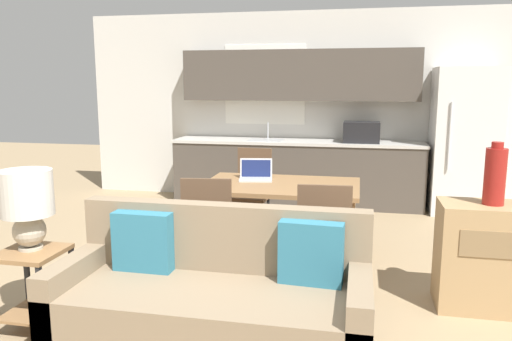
# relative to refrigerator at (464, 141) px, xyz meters

# --- Properties ---
(wall_back) EXTENTS (6.40, 0.07, 2.70)m
(wall_back) POSITION_rel_refrigerator_xyz_m (-2.20, 0.39, 0.41)
(wall_back) COLOR silver
(wall_back) RESTS_ON ground_plane
(kitchen_counter) EXTENTS (3.49, 0.65, 2.15)m
(kitchen_counter) POSITION_rel_refrigerator_xyz_m (-2.18, 0.09, -0.10)
(kitchen_counter) COLOR #4C443D
(kitchen_counter) RESTS_ON ground_plane
(refrigerator) EXTENTS (0.81, 0.72, 1.90)m
(refrigerator) POSITION_rel_refrigerator_xyz_m (0.00, 0.00, 0.00)
(refrigerator) COLOR white
(refrigerator) RESTS_ON ground_plane
(dining_table) EXTENTS (1.47, 0.96, 0.75)m
(dining_table) POSITION_rel_refrigerator_xyz_m (-2.05, -2.30, -0.26)
(dining_table) COLOR olive
(dining_table) RESTS_ON ground_plane
(couch) EXTENTS (1.95, 0.80, 0.90)m
(couch) POSITION_rel_refrigerator_xyz_m (-2.21, -4.00, -0.60)
(couch) COLOR #3D2D1E
(couch) RESTS_ON ground_plane
(side_table) EXTENTS (0.41, 0.41, 0.57)m
(side_table) POSITION_rel_refrigerator_xyz_m (-3.49, -4.01, -0.57)
(side_table) COLOR olive
(side_table) RESTS_ON ground_plane
(table_lamp) EXTENTS (0.35, 0.35, 0.55)m
(table_lamp) POSITION_rel_refrigerator_xyz_m (-3.51, -3.98, -0.04)
(table_lamp) COLOR #B2A893
(table_lamp) RESTS_ON side_table
(vase) EXTENTS (0.15, 0.15, 0.46)m
(vase) POSITION_rel_refrigerator_xyz_m (-0.36, -3.02, 0.08)
(vase) COLOR maroon
(vase) RESTS_ON credenza
(dining_chair_far_left) EXTENTS (0.45, 0.45, 0.96)m
(dining_chair_far_left) POSITION_rel_refrigerator_xyz_m (-2.51, -1.45, -0.43)
(dining_chair_far_left) COLOR brown
(dining_chair_far_left) RESTS_ON ground_plane
(dining_chair_near_right) EXTENTS (0.44, 0.44, 0.96)m
(dining_chair_near_right) POSITION_rel_refrigerator_xyz_m (-1.58, -3.18, -0.43)
(dining_chair_near_right) COLOR brown
(dining_chair_near_right) RESTS_ON ground_plane
(dining_chair_near_left) EXTENTS (0.47, 0.47, 0.96)m
(dining_chair_near_left) POSITION_rel_refrigerator_xyz_m (-2.51, -3.11, -0.43)
(dining_chair_near_left) COLOR brown
(dining_chair_near_left) RESTS_ON ground_plane
(laptop) EXTENTS (0.36, 0.31, 0.20)m
(laptop) POSITION_rel_refrigerator_xyz_m (-2.33, -2.13, -0.15)
(laptop) COLOR #B7BABC
(laptop) RESTS_ON dining_table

